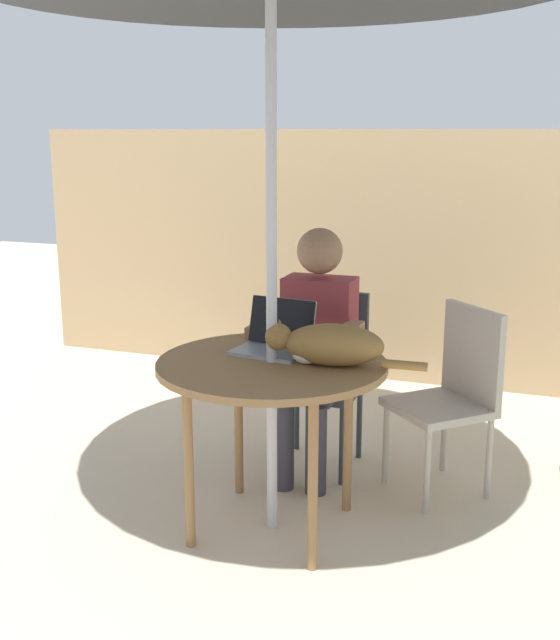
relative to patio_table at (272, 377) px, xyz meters
name	(u,v)px	position (x,y,z in m)	size (l,w,h in m)	color
ground_plane	(272,527)	(0.00, 0.00, -0.67)	(14.00, 14.00, 0.00)	beige
fence_back	(387,258)	(0.00, 2.22, 0.16)	(5.13, 0.08, 1.67)	tan
patio_table	(272,377)	(0.00, 0.00, 0.00)	(0.95, 0.95, 0.74)	olive
chair_occupied	(324,365)	(0.00, 0.76, -0.17)	(0.40, 0.40, 0.87)	#33383F
chair_empty	(454,386)	(0.66, 0.65, -0.17)	(0.57, 0.57, 0.87)	#B2A899
person_seated	(315,340)	(0.00, 0.60, 0.00)	(0.48, 0.48, 1.21)	maroon
laptop	(276,336)	(-0.04, 0.16, 0.13)	(0.33, 0.29, 0.21)	gray
cat	(328,345)	(0.23, 0.03, 0.15)	(0.65, 0.25, 0.17)	olive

